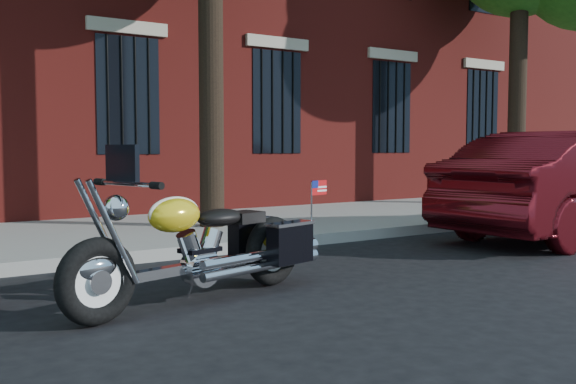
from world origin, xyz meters
TOP-DOWN VIEW (x-y plane):
  - ground at (0.00, 0.00)m, footprint 120.00×120.00m
  - curb at (0.00, 1.38)m, footprint 40.00×0.16m
  - sidewalk at (0.00, 3.26)m, footprint 40.00×3.60m
  - motorcycle at (-1.34, -0.72)m, footprint 2.66×1.15m
  - car_maroon at (4.80, -0.20)m, footprint 4.74×1.81m

SIDE VIEW (x-z plane):
  - ground at x=0.00m, z-range 0.00..0.00m
  - curb at x=0.00m, z-range 0.00..0.15m
  - sidewalk at x=0.00m, z-range 0.00..0.15m
  - motorcycle at x=-1.34m, z-range -0.22..1.12m
  - car_maroon at x=4.80m, z-range 0.00..1.54m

